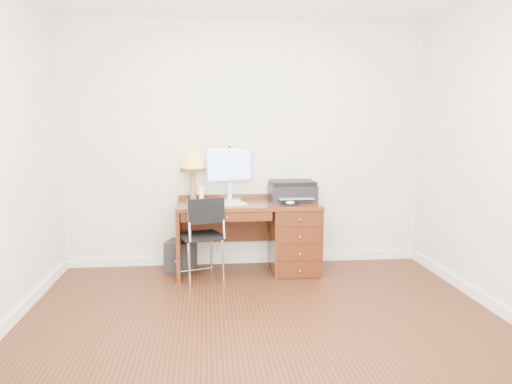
{
  "coord_description": "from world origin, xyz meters",
  "views": [
    {
      "loc": [
        -0.44,
        -3.81,
        1.6
      ],
      "look_at": [
        0.06,
        1.2,
        0.89
      ],
      "focal_mm": 35.0,
      "sensor_mm": 36.0,
      "label": 1
    }
  ],
  "objects": [
    {
      "name": "phone",
      "position": [
        -0.49,
        1.43,
        0.8
      ],
      "size": [
        0.09,
        0.09,
        0.18
      ],
      "rotation": [
        0.0,
        0.0,
        -0.12
      ],
      "color": "white",
      "rests_on": "desk"
    },
    {
      "name": "equipment_box",
      "position": [
        -0.73,
        1.5,
        0.17
      ],
      "size": [
        0.35,
        0.35,
        0.33
      ],
      "primitive_type": "cube",
      "rotation": [
        0.0,
        0.0,
        -0.27
      ],
      "color": "black",
      "rests_on": "ground"
    },
    {
      "name": "monitor",
      "position": [
        -0.18,
        1.64,
        1.11
      ],
      "size": [
        0.5,
        0.19,
        0.57
      ],
      "rotation": [
        0.0,
        0.0,
        0.17
      ],
      "color": "silver",
      "rests_on": "desk"
    },
    {
      "name": "leg_lamp",
      "position": [
        -0.58,
        1.58,
        1.15
      ],
      "size": [
        0.27,
        0.27,
        0.55
      ],
      "color": "black",
      "rests_on": "desk"
    },
    {
      "name": "desk",
      "position": [
        0.32,
        1.4,
        0.41
      ],
      "size": [
        1.5,
        0.67,
        0.75
      ],
      "color": "#5B2713",
      "rests_on": "ground"
    },
    {
      "name": "room_shell",
      "position": [
        0.0,
        0.63,
        0.05
      ],
      "size": [
        4.0,
        4.0,
        4.0
      ],
      "color": "silver",
      "rests_on": "ground"
    },
    {
      "name": "keyboard",
      "position": [
        -0.22,
        1.28,
        0.76
      ],
      "size": [
        0.41,
        0.22,
        0.02
      ],
      "primitive_type": "cube",
      "rotation": [
        0.0,
        0.0,
        0.29
      ],
      "color": "white",
      "rests_on": "desk"
    },
    {
      "name": "chair",
      "position": [
        -0.5,
        1.08,
        0.53
      ],
      "size": [
        0.52,
        0.52,
        0.87
      ],
      "rotation": [
        0.0,
        0.0,
        0.32
      ],
      "color": "black",
      "rests_on": "ground"
    },
    {
      "name": "ground",
      "position": [
        0.0,
        0.0,
        0.0
      ],
      "size": [
        4.0,
        4.0,
        0.0
      ],
      "primitive_type": "plane",
      "color": "#35180C",
      "rests_on": "ground"
    },
    {
      "name": "mouse_pad",
      "position": [
        0.42,
        1.22,
        0.76
      ],
      "size": [
        0.21,
        0.21,
        0.04
      ],
      "color": "black",
      "rests_on": "desk"
    },
    {
      "name": "pen_cup",
      "position": [
        0.45,
        1.53,
        0.8
      ],
      "size": [
        0.08,
        0.08,
        0.1
      ],
      "primitive_type": "cylinder",
      "color": "black",
      "rests_on": "desk"
    },
    {
      "name": "printer",
      "position": [
        0.49,
        1.52,
        0.86
      ],
      "size": [
        0.5,
        0.39,
        0.22
      ],
      "rotation": [
        0.0,
        0.0,
        0.03
      ],
      "color": "black",
      "rests_on": "desk"
    }
  ]
}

